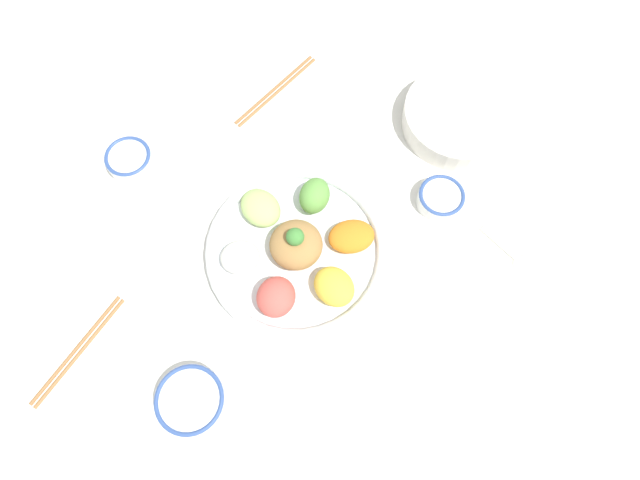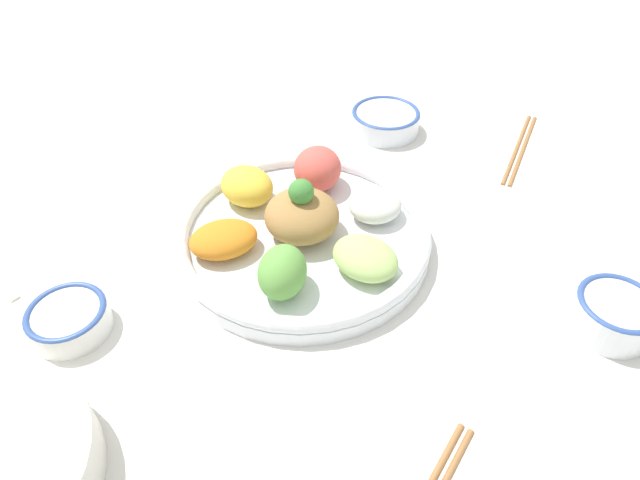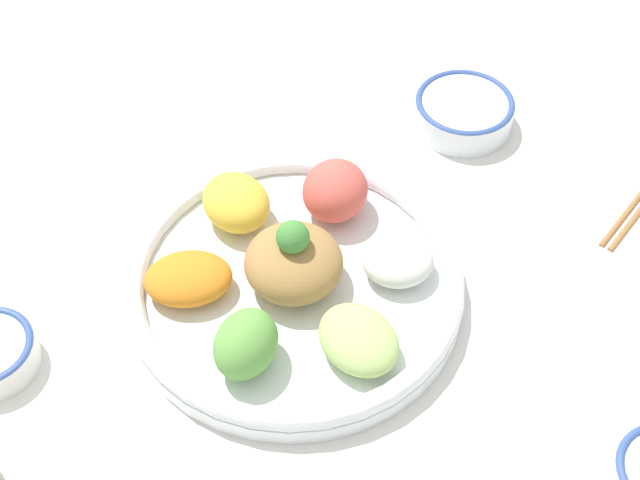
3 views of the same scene
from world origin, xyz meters
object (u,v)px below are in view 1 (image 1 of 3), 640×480
(salad_platter, at_px, (297,250))
(serving_spoon_main, at_px, (516,258))
(sauce_bowl_red, at_px, (441,198))
(sauce_bowl_dark, at_px, (130,161))
(chopsticks_pair_far, at_px, (78,350))
(side_serving_bowl, at_px, (459,117))
(rice_bowl_blue, at_px, (191,400))
(chopsticks_pair_near, at_px, (276,90))

(salad_platter, xyz_separation_m, serving_spoon_main, (0.39, 0.12, -0.02))
(sauce_bowl_red, distance_m, sauce_bowl_dark, 0.60)
(sauce_bowl_red, bearing_deg, sauce_bowl_dark, -169.14)
(salad_platter, relative_size, chopsticks_pair_far, 1.51)
(salad_platter, distance_m, side_serving_bowl, 0.43)
(rice_bowl_blue, xyz_separation_m, chopsticks_pair_near, (-0.08, 0.63, -0.02))
(sauce_bowl_red, distance_m, side_serving_bowl, 0.18)
(chopsticks_pair_far, bearing_deg, sauce_bowl_dark, -154.53)
(side_serving_bowl, xyz_separation_m, chopsticks_pair_near, (-0.38, -0.04, -0.02))
(chopsticks_pair_far, bearing_deg, rice_bowl_blue, 101.18)
(salad_platter, distance_m, serving_spoon_main, 0.41)
(rice_bowl_blue, height_order, serving_spoon_main, rice_bowl_blue)
(salad_platter, bearing_deg, sauce_bowl_dark, 168.70)
(rice_bowl_blue, distance_m, chopsticks_pair_far, 0.23)
(rice_bowl_blue, height_order, chopsticks_pair_far, rice_bowl_blue)
(sauce_bowl_dark, height_order, serving_spoon_main, sauce_bowl_dark)
(salad_platter, height_order, sauce_bowl_dark, salad_platter)
(side_serving_bowl, bearing_deg, chopsticks_pair_far, -128.33)
(sauce_bowl_dark, height_order, chopsticks_pair_far, sauce_bowl_dark)
(rice_bowl_blue, xyz_separation_m, sauce_bowl_dark, (-0.29, 0.38, 0.00))
(chopsticks_pair_far, distance_m, serving_spoon_main, 0.80)
(rice_bowl_blue, distance_m, chopsticks_pair_near, 0.64)
(sauce_bowl_dark, bearing_deg, sauce_bowl_red, 10.86)
(sauce_bowl_red, height_order, rice_bowl_blue, rice_bowl_blue)
(sauce_bowl_dark, distance_m, chopsticks_pair_far, 0.37)
(side_serving_bowl, distance_m, chopsticks_pair_near, 0.38)
(chopsticks_pair_far, xyz_separation_m, serving_spoon_main, (0.69, 0.41, -0.00))
(serving_spoon_main, bearing_deg, salad_platter, 46.14)
(rice_bowl_blue, bearing_deg, serving_spoon_main, 42.10)
(side_serving_bowl, xyz_separation_m, chopsticks_pair_far, (-0.52, -0.66, -0.02))
(rice_bowl_blue, bearing_deg, chopsticks_pair_far, 175.88)
(salad_platter, height_order, rice_bowl_blue, salad_platter)
(sauce_bowl_red, bearing_deg, salad_platter, -140.12)
(sauce_bowl_red, distance_m, serving_spoon_main, 0.18)
(side_serving_bowl, relative_size, chopsticks_pair_near, 1.03)
(sauce_bowl_red, height_order, sauce_bowl_dark, sauce_bowl_dark)
(rice_bowl_blue, relative_size, chopsticks_pair_far, 0.52)
(chopsticks_pair_near, xyz_separation_m, serving_spoon_main, (0.55, -0.21, -0.00))
(sauce_bowl_red, bearing_deg, serving_spoon_main, -22.45)
(salad_platter, height_order, chopsticks_pair_near, salad_platter)
(sauce_bowl_red, relative_size, chopsticks_pair_far, 0.40)
(sauce_bowl_red, relative_size, side_serving_bowl, 0.40)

